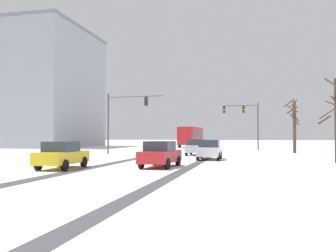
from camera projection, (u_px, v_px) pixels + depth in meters
The scene contains 13 objects.
wheel_track_left_lane at pixel (193, 165), 23.45m from camera, with size 0.71×36.40×0.01m, color #424247.
wheel_track_right_lane at pixel (111, 164), 24.77m from camera, with size 0.97×36.40×0.01m, color #424247.
sidewalk_kerb_right at pixel (294, 169), 20.46m from camera, with size 4.00×36.40×0.12m, color white.
traffic_signal_far_right at pixel (246, 116), 48.63m from camera, with size 4.90×0.60×6.50m.
traffic_signal_near_left at pixel (123, 112), 37.82m from camera, with size 6.32×0.59×6.50m.
car_silver_lead at pixel (197, 147), 35.49m from camera, with size 1.89×4.13×1.62m.
car_white_second at pixel (209, 150), 29.08m from camera, with size 1.89×4.13×1.62m.
car_red_third at pixel (160, 154), 22.10m from camera, with size 2.01×4.19×1.62m.
car_yellow_cab_fourth at pixel (62, 155), 21.12m from camera, with size 1.96×4.16×1.62m.
bus_oncoming at pixel (191, 135), 60.85m from camera, with size 2.82×11.04×3.38m.
bare_tree_sidewalk_mid at pixel (336, 116), 25.45m from camera, with size 2.03×2.10×6.15m.
bare_tree_sidewalk_far at pixel (294, 124), 39.64m from camera, with size 1.62×1.92×6.25m.
office_building_far_left_block at pixel (18, 89), 63.85m from camera, with size 25.96×19.30×20.57m.
Camera 1 is at (6.91, -6.74, 1.97)m, focal length 37.94 mm.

